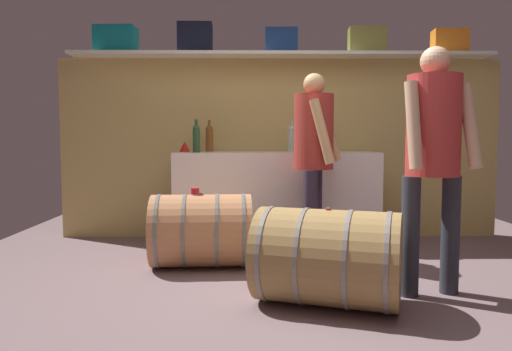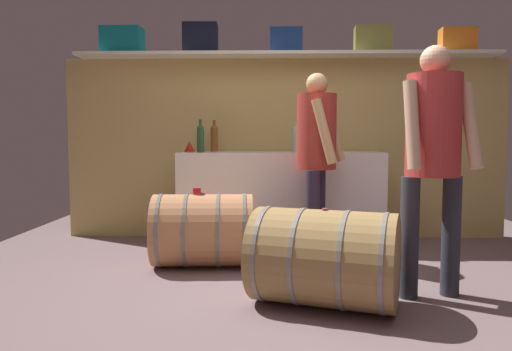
{
  "view_description": "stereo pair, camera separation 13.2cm",
  "coord_description": "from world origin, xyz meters",
  "px_view_note": "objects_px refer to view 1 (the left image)",
  "views": [
    {
      "loc": [
        -0.32,
        -3.16,
        1.07
      ],
      "look_at": [
        -0.28,
        0.54,
        0.78
      ],
      "focal_mm": 34.56,
      "sensor_mm": 36.0,
      "label": 1
    },
    {
      "loc": [
        -0.19,
        -3.16,
        1.07
      ],
      "look_at": [
        -0.28,
        0.54,
        0.78
      ],
      "focal_mm": 34.56,
      "sensor_mm": 36.0,
      "label": 2
    }
  ],
  "objects_px": {
    "wine_glass": "(322,142)",
    "wine_barrel_near": "(201,230)",
    "work_cabinet": "(276,198)",
    "toolcase_olive": "(367,41)",
    "toolcase_black": "(195,39)",
    "red_funnel": "(185,147)",
    "visitor_tasting": "(314,146)",
    "toolcase_orange": "(450,42)",
    "wine_barrel_far": "(328,257)",
    "winemaker_pouring": "(433,144)",
    "wine_bottle_amber": "(209,138)",
    "toolcase_teal": "(116,40)",
    "toolcase_navy": "(281,42)",
    "wine_bottle_clear": "(292,138)",
    "tasting_cup": "(195,191)",
    "wine_bottle_green": "(196,138)"
  },
  "relations": [
    {
      "from": "wine_glass",
      "to": "toolcase_navy",
      "type": "bearing_deg",
      "value": 155.18
    },
    {
      "from": "toolcase_navy",
      "to": "wine_bottle_green",
      "type": "bearing_deg",
      "value": -152.68
    },
    {
      "from": "wine_barrel_near",
      "to": "wine_barrel_far",
      "type": "xyz_separation_m",
      "value": [
        0.9,
        -0.96,
        0.01
      ]
    },
    {
      "from": "red_funnel",
      "to": "wine_bottle_clear",
      "type": "bearing_deg",
      "value": -0.24
    },
    {
      "from": "toolcase_black",
      "to": "toolcase_orange",
      "type": "bearing_deg",
      "value": -1.58
    },
    {
      "from": "red_funnel",
      "to": "visitor_tasting",
      "type": "height_order",
      "value": "visitor_tasting"
    },
    {
      "from": "work_cabinet",
      "to": "red_funnel",
      "type": "relative_size",
      "value": 18.15
    },
    {
      "from": "winemaker_pouring",
      "to": "toolcase_navy",
      "type": "bearing_deg",
      "value": -75.01
    },
    {
      "from": "toolcase_olive",
      "to": "winemaker_pouring",
      "type": "bearing_deg",
      "value": -84.94
    },
    {
      "from": "toolcase_navy",
      "to": "wine_bottle_amber",
      "type": "distance_m",
      "value": 1.23
    },
    {
      "from": "wine_bottle_clear",
      "to": "wine_barrel_near",
      "type": "distance_m",
      "value": 1.44
    },
    {
      "from": "toolcase_orange",
      "to": "wine_barrel_near",
      "type": "distance_m",
      "value": 3.23
    },
    {
      "from": "toolcase_olive",
      "to": "red_funnel",
      "type": "xyz_separation_m",
      "value": [
        -1.86,
        -0.21,
        -1.09
      ]
    },
    {
      "from": "visitor_tasting",
      "to": "toolcase_black",
      "type": "bearing_deg",
      "value": -110.44
    },
    {
      "from": "toolcase_teal",
      "to": "wine_glass",
      "type": "xyz_separation_m",
      "value": [
        2.1,
        -0.19,
        -1.04
      ]
    },
    {
      "from": "red_funnel",
      "to": "toolcase_teal",
      "type": "bearing_deg",
      "value": 163.99
    },
    {
      "from": "wine_barrel_far",
      "to": "tasting_cup",
      "type": "distance_m",
      "value": 1.38
    },
    {
      "from": "tasting_cup",
      "to": "wine_bottle_clear",
      "type": "bearing_deg",
      "value": 46.29
    },
    {
      "from": "toolcase_teal",
      "to": "wine_bottle_clear",
      "type": "relative_size",
      "value": 1.34
    },
    {
      "from": "toolcase_orange",
      "to": "visitor_tasting",
      "type": "distance_m",
      "value": 2.01
    },
    {
      "from": "work_cabinet",
      "to": "visitor_tasting",
      "type": "bearing_deg",
      "value": -62.83
    },
    {
      "from": "red_funnel",
      "to": "work_cabinet",
      "type": "bearing_deg",
      "value": -1.29
    },
    {
      "from": "toolcase_black",
      "to": "tasting_cup",
      "type": "distance_m",
      "value": 1.84
    },
    {
      "from": "wine_glass",
      "to": "wine_barrel_near",
      "type": "height_order",
      "value": "wine_glass"
    },
    {
      "from": "toolcase_black",
      "to": "wine_barrel_far",
      "type": "height_order",
      "value": "toolcase_black"
    },
    {
      "from": "wine_glass",
      "to": "wine_barrel_far",
      "type": "xyz_separation_m",
      "value": [
        -0.23,
        -1.89,
        -0.71
      ]
    },
    {
      "from": "wine_barrel_near",
      "to": "toolcase_teal",
      "type": "bearing_deg",
      "value": 127.91
    },
    {
      "from": "wine_bottle_clear",
      "to": "wine_bottle_green",
      "type": "height_order",
      "value": "wine_bottle_green"
    },
    {
      "from": "toolcase_black",
      "to": "wine_glass",
      "type": "distance_m",
      "value": 1.68
    },
    {
      "from": "winemaker_pouring",
      "to": "wine_bottle_green",
      "type": "bearing_deg",
      "value": -51.15
    },
    {
      "from": "wine_glass",
      "to": "wine_barrel_near",
      "type": "xyz_separation_m",
      "value": [
        -1.13,
        -0.93,
        -0.72
      ]
    },
    {
      "from": "toolcase_olive",
      "to": "toolcase_orange",
      "type": "relative_size",
      "value": 1.08
    },
    {
      "from": "wine_bottle_clear",
      "to": "wine_barrel_near",
      "type": "xyz_separation_m",
      "value": [
        -0.82,
        -0.91,
        -0.76
      ]
    },
    {
      "from": "visitor_tasting",
      "to": "toolcase_olive",
      "type": "bearing_deg",
      "value": 157.9
    },
    {
      "from": "toolcase_orange",
      "to": "red_funnel",
      "type": "relative_size",
      "value": 3.11
    },
    {
      "from": "winemaker_pouring",
      "to": "visitor_tasting",
      "type": "relative_size",
      "value": 1.03
    },
    {
      "from": "toolcase_olive",
      "to": "wine_bottle_green",
      "type": "distance_m",
      "value": 2.03
    },
    {
      "from": "wine_bottle_green",
      "to": "wine_glass",
      "type": "relative_size",
      "value": 2.24
    },
    {
      "from": "wine_bottle_amber",
      "to": "tasting_cup",
      "type": "bearing_deg",
      "value": -91.97
    },
    {
      "from": "toolcase_black",
      "to": "winemaker_pouring",
      "type": "xyz_separation_m",
      "value": [
        1.79,
        -1.88,
        -1.06
      ]
    },
    {
      "from": "toolcase_black",
      "to": "wine_bottle_amber",
      "type": "xyz_separation_m",
      "value": [
        0.15,
        -0.09,
        -1.01
      ]
    },
    {
      "from": "toolcase_navy",
      "to": "toolcase_orange",
      "type": "distance_m",
      "value": 1.75
    },
    {
      "from": "toolcase_black",
      "to": "wine_bottle_amber",
      "type": "bearing_deg",
      "value": -33.11
    },
    {
      "from": "toolcase_olive",
      "to": "winemaker_pouring",
      "type": "xyz_separation_m",
      "value": [
        0.02,
        -1.88,
        -1.04
      ]
    },
    {
      "from": "wine_barrel_far",
      "to": "visitor_tasting",
      "type": "xyz_separation_m",
      "value": [
        0.07,
        1.26,
        0.69
      ]
    },
    {
      "from": "wine_bottle_amber",
      "to": "wine_glass",
      "type": "relative_size",
      "value": 2.27
    },
    {
      "from": "toolcase_olive",
      "to": "wine_bottle_clear",
      "type": "xyz_separation_m",
      "value": [
        -0.79,
        -0.21,
        -1.0
      ]
    },
    {
      "from": "toolcase_navy",
      "to": "wine_barrel_near",
      "type": "relative_size",
      "value": 0.39
    },
    {
      "from": "toolcase_orange",
      "to": "visitor_tasting",
      "type": "xyz_separation_m",
      "value": [
        -1.5,
        -0.82,
        -1.06
      ]
    },
    {
      "from": "work_cabinet",
      "to": "toolcase_olive",
      "type": "bearing_deg",
      "value": 13.45
    }
  ]
}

